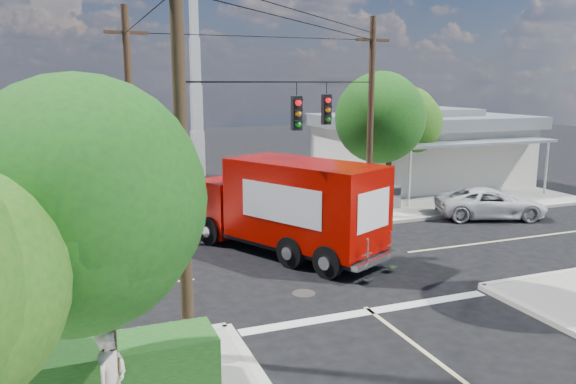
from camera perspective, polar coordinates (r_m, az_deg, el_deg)
ground at (r=19.53m, az=2.14°, el=-7.41°), size 120.00×120.00×0.00m
sidewalk_ne at (r=33.87m, az=11.82°, el=0.43°), size 14.12×14.12×0.14m
road_markings at (r=18.26m, az=3.99°, el=-8.75°), size 32.00×32.00×0.01m
building_ne at (r=35.33m, az=13.23°, el=4.50°), size 11.80×10.20×4.50m
radio_tower at (r=37.82m, az=-9.33°, el=10.11°), size 0.80×0.80×17.00m
tree_sw_front at (r=9.64m, az=-18.59°, el=-0.62°), size 3.88×3.78×6.03m
tree_ne_front at (r=27.90m, az=10.43°, el=7.98°), size 4.21×4.14×6.66m
tree_ne_back at (r=31.18m, az=12.38°, el=7.14°), size 3.77×3.66×5.82m
palm_nw_front at (r=24.52m, az=-21.68°, el=7.63°), size 3.01×3.08×5.59m
palm_nw_back at (r=26.13m, az=-26.03°, el=6.64°), size 3.01×3.08×5.19m
utility_poles at (r=19.53m, az=-3.94°, el=6.60°), size 12.00×10.68×9.00m
picket_fence at (r=12.66m, az=-21.79°, el=-15.55°), size 5.94×0.06×1.00m
hedge_sw at (r=11.95m, az=-22.81°, el=-17.24°), size 6.20×1.20×1.10m
vending_boxes at (r=27.57m, az=9.49°, el=-0.58°), size 1.90×0.50×1.10m
delivery_truck at (r=20.32m, az=0.05°, el=-1.50°), size 5.73×8.20×3.47m
parked_car at (r=27.62m, az=19.91°, el=-1.07°), size 5.44×3.84×1.38m
pedestrian at (r=10.65m, az=-17.52°, el=-18.01°), size 0.79×0.84×1.93m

